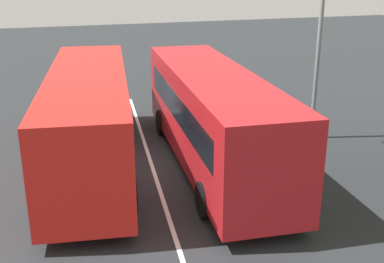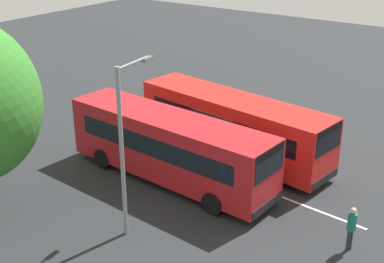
{
  "view_description": "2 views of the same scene",
  "coord_description": "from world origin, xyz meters",
  "px_view_note": "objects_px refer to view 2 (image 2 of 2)",
  "views": [
    {
      "loc": [
        -14.54,
        3.1,
        6.34
      ],
      "look_at": [
        -0.64,
        -1.21,
        1.25
      ],
      "focal_mm": 45.49,
      "sensor_mm": 36.0,
      "label": 1
    },
    {
      "loc": [
        12.61,
        -18.87,
        11.44
      ],
      "look_at": [
        -1.15,
        0.7,
        1.35
      ],
      "focal_mm": 49.07,
      "sensor_mm": 36.0,
      "label": 2
    }
  ],
  "objects_px": {
    "street_lamp": "(125,140)",
    "bus_far_left": "(170,146)",
    "bus_center_left": "(234,125)",
    "pedestrian": "(351,225)"
  },
  "relations": [
    {
      "from": "street_lamp",
      "to": "bus_far_left",
      "type": "bearing_deg",
      "value": 9.65
    },
    {
      "from": "bus_far_left",
      "to": "pedestrian",
      "type": "relative_size",
      "value": 5.97
    },
    {
      "from": "bus_center_left",
      "to": "street_lamp",
      "type": "height_order",
      "value": "street_lamp"
    },
    {
      "from": "bus_far_left",
      "to": "street_lamp",
      "type": "distance_m",
      "value": 4.89
    },
    {
      "from": "bus_center_left",
      "to": "street_lamp",
      "type": "bearing_deg",
      "value": -80.98
    },
    {
      "from": "pedestrian",
      "to": "street_lamp",
      "type": "xyz_separation_m",
      "value": [
        -7.38,
        -3.65,
        2.8
      ]
    },
    {
      "from": "pedestrian",
      "to": "street_lamp",
      "type": "bearing_deg",
      "value": 39.73
    },
    {
      "from": "bus_center_left",
      "to": "street_lamp",
      "type": "xyz_separation_m",
      "value": [
        0.17,
        -8.01,
        2.14
      ]
    },
    {
      "from": "bus_far_left",
      "to": "pedestrian",
      "type": "xyz_separation_m",
      "value": [
        8.61,
        -0.58,
        -0.66
      ]
    },
    {
      "from": "pedestrian",
      "to": "street_lamp",
      "type": "distance_m",
      "value": 8.69
    }
  ]
}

